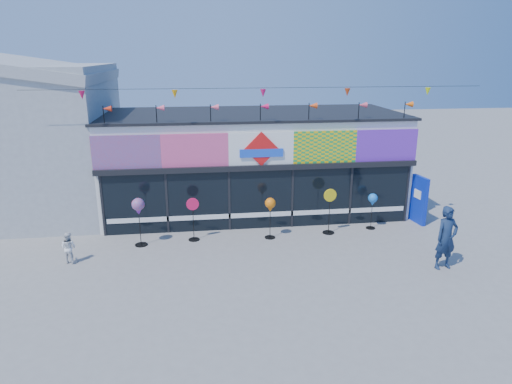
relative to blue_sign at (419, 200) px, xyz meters
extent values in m
plane|color=gray|center=(-6.22, -3.20, -0.95)|extent=(80.00, 80.00, 0.00)
cube|color=white|center=(-6.22, 2.80, 1.05)|extent=(12.00, 5.00, 4.00)
cube|color=black|center=(-6.22, 0.24, 0.20)|extent=(11.60, 0.12, 2.30)
cube|color=black|center=(-6.22, 0.20, 1.45)|extent=(12.00, 0.30, 0.20)
cube|color=white|center=(-6.22, 0.21, -0.40)|extent=(11.40, 0.10, 0.18)
cube|color=black|center=(-6.22, 2.80, 3.10)|extent=(12.20, 5.20, 0.10)
cube|color=black|center=(-12.02, 0.23, 0.20)|extent=(0.08, 0.14, 2.30)
cube|color=black|center=(-9.72, 0.23, 0.20)|extent=(0.08, 0.14, 2.30)
cube|color=black|center=(-7.42, 0.23, 0.20)|extent=(0.08, 0.14, 2.30)
cube|color=black|center=(-5.02, 0.23, 0.20)|extent=(0.08, 0.14, 2.30)
cube|color=black|center=(-2.72, 0.23, 0.20)|extent=(0.08, 0.14, 2.30)
cube|color=black|center=(-0.42, 0.23, 0.20)|extent=(0.08, 0.14, 2.30)
cube|color=red|center=(-11.02, 0.22, 2.15)|extent=(2.40, 0.08, 1.20)
cube|color=#E44C83|center=(-8.62, 0.22, 2.15)|extent=(2.40, 0.08, 1.20)
cube|color=white|center=(-6.22, 0.22, 2.15)|extent=(2.40, 0.08, 1.20)
cube|color=yellow|center=(-3.82, 0.22, 2.15)|extent=(2.40, 0.08, 1.20)
cube|color=purple|center=(-1.42, 0.22, 2.15)|extent=(2.40, 0.08, 1.20)
cube|color=red|center=(-6.22, 0.16, 2.15)|extent=(1.27, 0.06, 1.27)
cube|color=blue|center=(-6.22, 0.14, 2.00)|extent=(1.60, 0.05, 0.30)
cube|color=orange|center=(-10.33, 0.28, 0.14)|extent=(0.78, 0.03, 0.78)
cube|color=green|center=(-9.16, 0.28, 0.32)|extent=(0.92, 0.03, 0.92)
cube|color=orange|center=(-7.98, 0.28, 0.55)|extent=(0.78, 0.03, 0.78)
cube|color=#FE3F0D|center=(-6.81, 0.28, -0.04)|extent=(0.92, 0.03, 0.92)
cube|color=blue|center=(-5.63, 0.28, 0.35)|extent=(0.78, 0.03, 0.78)
cube|color=yellow|center=(-4.46, 0.28, 0.57)|extent=(0.92, 0.03, 0.92)
cube|color=#D8485F|center=(-3.28, 0.28, -0.02)|extent=(0.78, 0.03, 0.78)
cube|color=#17961F|center=(-2.11, 0.28, 0.40)|extent=(0.92, 0.03, 0.92)
cylinder|color=black|center=(-11.72, 0.45, 3.40)|extent=(0.03, 0.03, 0.70)
cone|color=red|center=(-11.58, 0.45, 3.65)|extent=(0.30, 0.22, 0.22)
cylinder|color=black|center=(-9.92, 0.45, 3.40)|extent=(0.03, 0.03, 0.70)
cone|color=#F25070|center=(-9.78, 0.45, 3.65)|extent=(0.30, 0.22, 0.22)
cylinder|color=black|center=(-8.02, 0.45, 3.40)|extent=(0.03, 0.03, 0.70)
cone|color=#FA5371|center=(-7.88, 0.45, 3.65)|extent=(0.30, 0.22, 0.22)
cylinder|color=black|center=(-6.22, 0.45, 3.40)|extent=(0.03, 0.03, 0.70)
cone|color=#DE1453|center=(-6.08, 0.45, 3.65)|extent=(0.30, 0.22, 0.22)
cylinder|color=black|center=(-4.42, 0.45, 3.40)|extent=(0.03, 0.03, 0.70)
cone|color=#E84715|center=(-4.28, 0.45, 3.65)|extent=(0.30, 0.22, 0.22)
cylinder|color=black|center=(-2.52, 0.45, 3.40)|extent=(0.03, 0.03, 0.70)
cone|color=#D2465B|center=(-2.38, 0.45, 3.65)|extent=(0.30, 0.22, 0.22)
cylinder|color=black|center=(-0.72, 0.45, 3.40)|extent=(0.03, 0.03, 0.70)
cone|color=#FF610D|center=(-0.58, 0.45, 3.65)|extent=(0.30, 0.22, 0.22)
cylinder|color=black|center=(-6.22, -0.20, 4.35)|extent=(16.00, 0.01, 0.01)
cone|color=#DA144A|center=(-12.22, -0.20, 4.17)|extent=(0.20, 0.20, 0.28)
cone|color=#F8A00D|center=(-9.22, -0.20, 4.17)|extent=(0.20, 0.20, 0.28)
cone|color=#E11557|center=(-6.22, -0.20, 4.17)|extent=(0.20, 0.20, 0.28)
cone|color=red|center=(-3.22, -0.20, 4.17)|extent=(0.20, 0.20, 0.28)
cone|color=#DEFC15|center=(-0.22, -0.20, 4.17)|extent=(0.20, 0.20, 0.28)
cube|color=#AAAEB0|center=(-16.22, 3.80, 2.05)|extent=(8.00, 7.00, 6.00)
cube|color=#0B27B2|center=(0.00, 0.00, 0.00)|extent=(0.27, 0.95, 1.88)
cube|color=white|center=(-0.07, 0.00, 0.23)|extent=(0.10, 0.42, 0.33)
cylinder|color=black|center=(-10.61, -0.88, -0.93)|extent=(0.44, 0.44, 0.03)
cylinder|color=black|center=(-10.61, -0.88, -0.20)|extent=(0.03, 0.03, 1.42)
sphere|color=purple|center=(-10.61, -0.88, 0.56)|extent=(0.44, 0.44, 0.44)
cone|color=purple|center=(-10.61, -0.88, 0.29)|extent=(0.22, 0.22, 0.20)
cylinder|color=black|center=(-8.78, -0.65, -0.93)|extent=(0.40, 0.40, 0.03)
cylinder|color=black|center=(-8.78, -0.65, -0.26)|extent=(0.02, 0.02, 1.31)
cylinder|color=#ED164C|center=(-8.78, -0.65, 0.41)|extent=(0.44, 0.09, 0.44)
cylinder|color=black|center=(-6.04, -0.80, -0.93)|extent=(0.38, 0.38, 0.03)
cylinder|color=black|center=(-6.04, -0.80, -0.29)|extent=(0.02, 0.02, 1.25)
sphere|color=orange|center=(-6.04, -0.80, 0.38)|extent=(0.38, 0.38, 0.38)
cone|color=orange|center=(-6.04, -0.80, 0.14)|extent=(0.19, 0.19, 0.17)
cylinder|color=black|center=(-3.79, -0.63, -0.93)|extent=(0.44, 0.44, 0.03)
cylinder|color=black|center=(-3.79, -0.63, -0.20)|extent=(0.03, 0.03, 1.42)
cylinder|color=yellow|center=(-3.79, -0.63, 0.53)|extent=(0.48, 0.10, 0.48)
cylinder|color=black|center=(-2.05, -0.38, -0.93)|extent=(0.35, 0.35, 0.03)
cylinder|color=black|center=(-2.05, -0.38, -0.35)|extent=(0.02, 0.02, 1.15)
sphere|color=blue|center=(-2.05, -0.38, 0.27)|extent=(0.35, 0.35, 0.35)
cone|color=blue|center=(-2.05, -0.38, 0.05)|extent=(0.18, 0.18, 0.16)
imported|color=#162747|center=(-1.06, -3.92, 0.06)|extent=(0.80, 0.59, 2.01)
imported|color=white|center=(-12.72, -1.99, -0.43)|extent=(0.58, 0.46, 1.03)
camera|label=1|loc=(-8.56, -16.01, 5.46)|focal=32.00mm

